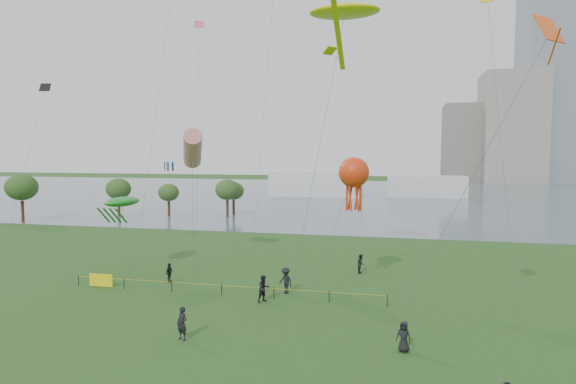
# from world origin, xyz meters

# --- Properties ---
(lake) EXTENTS (400.00, 120.00, 0.08)m
(lake) POSITION_xyz_m (0.00, 100.00, 0.02)
(lake) COLOR slate
(lake) RESTS_ON ground_plane
(tower) EXTENTS (24.00, 24.00, 120.00)m
(tower) POSITION_xyz_m (62.00, 168.00, 60.00)
(tower) COLOR slate
(tower) RESTS_ON ground_plane
(building_mid) EXTENTS (20.00, 20.00, 38.00)m
(building_mid) POSITION_xyz_m (46.00, 162.00, 19.00)
(building_mid) COLOR gray
(building_mid) RESTS_ON ground_plane
(building_low) EXTENTS (16.00, 18.00, 28.00)m
(building_low) POSITION_xyz_m (32.00, 168.00, 14.00)
(building_low) COLOR slate
(building_low) RESTS_ON ground_plane
(pavilion_left) EXTENTS (22.00, 8.00, 6.00)m
(pavilion_left) POSITION_xyz_m (-12.00, 95.00, 3.00)
(pavilion_left) COLOR silver
(pavilion_left) RESTS_ON ground_plane
(pavilion_right) EXTENTS (18.00, 7.00, 5.00)m
(pavilion_right) POSITION_xyz_m (14.00, 98.00, 2.50)
(pavilion_right) COLOR silver
(pavilion_right) RESTS_ON ground_plane
(trees) EXTENTS (32.56, 19.65, 7.29)m
(trees) POSITION_xyz_m (-34.03, 49.67, 4.62)
(trees) COLOR #382219
(trees) RESTS_ON ground_plane
(fence) EXTENTS (24.07, 0.07, 1.05)m
(fence) POSITION_xyz_m (-11.79, 12.86, 0.55)
(fence) COLOR black
(fence) RESTS_ON ground_plane
(spectator_a) EXTENTS (1.16, 1.18, 1.92)m
(spectator_a) POSITION_xyz_m (-2.19, 11.99, 0.96)
(spectator_a) COLOR black
(spectator_a) RESTS_ON ground_plane
(spectator_b) EXTENTS (1.46, 1.32, 1.96)m
(spectator_b) POSITION_xyz_m (-1.15, 14.35, 0.98)
(spectator_b) COLOR black
(spectator_b) RESTS_ON ground_plane
(spectator_c) EXTENTS (0.46, 0.96, 1.58)m
(spectator_c) POSITION_xyz_m (-11.08, 15.31, 0.79)
(spectator_c) COLOR black
(spectator_c) RESTS_ON ground_plane
(spectator_d) EXTENTS (0.94, 0.78, 1.64)m
(spectator_d) POSITION_xyz_m (7.30, 5.39, 0.82)
(spectator_d) COLOR black
(spectator_d) RESTS_ON ground_plane
(spectator_f) EXTENTS (0.80, 0.66, 1.89)m
(spectator_f) POSITION_xyz_m (-4.84, 4.35, 0.94)
(spectator_f) COLOR black
(spectator_f) RESTS_ON ground_plane
(spectator_g) EXTENTS (0.69, 0.85, 1.65)m
(spectator_g) POSITION_xyz_m (3.92, 21.81, 0.82)
(spectator_g) COLOR black
(spectator_g) RESTS_ON ground_plane
(kite_stingray) EXTENTS (6.01, 10.17, 21.60)m
(kite_stingray) POSITION_xyz_m (2.73, 17.31, 21.11)
(kite_stingray) COLOR #3F3F42
(kite_windsock) EXTENTS (5.12, 8.90, 12.73)m
(kite_windsock) POSITION_xyz_m (-11.78, 21.87, 10.86)
(kite_windsock) COLOR #3F3F42
(kite_creature) EXTENTS (3.08, 4.59, 6.68)m
(kite_creature) POSITION_xyz_m (-16.51, 17.46, 6.23)
(kite_creature) COLOR #3F3F42
(kite_octopus) EXTENTS (4.02, 7.23, 10.19)m
(kite_octopus) POSITION_xyz_m (3.66, 16.36, 8.97)
(kite_octopus) COLOR #3F3F42
(kite_delta) EXTENTS (10.21, 11.39, 16.92)m
(kite_delta) POSITION_xyz_m (13.12, 4.31, 15.43)
(kite_delta) COLOR #3F3F42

